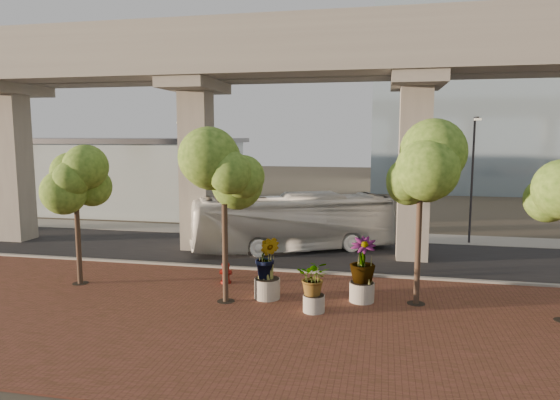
# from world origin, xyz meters

# --- Properties ---
(ground) EXTENTS (160.00, 160.00, 0.00)m
(ground) POSITION_xyz_m (0.00, 0.00, 0.00)
(ground) COLOR #3D392C
(ground) RESTS_ON ground
(brick_plaza) EXTENTS (70.00, 13.00, 0.06)m
(brick_plaza) POSITION_xyz_m (0.00, -8.00, 0.03)
(brick_plaza) COLOR brown
(brick_plaza) RESTS_ON ground
(asphalt_road) EXTENTS (90.00, 8.00, 0.04)m
(asphalt_road) POSITION_xyz_m (0.00, 2.00, 0.02)
(asphalt_road) COLOR black
(asphalt_road) RESTS_ON ground
(curb_strip) EXTENTS (70.00, 0.25, 0.16)m
(curb_strip) POSITION_xyz_m (0.00, -2.00, 0.08)
(curb_strip) COLOR gray
(curb_strip) RESTS_ON ground
(far_sidewalk) EXTENTS (90.00, 3.00, 0.06)m
(far_sidewalk) POSITION_xyz_m (0.00, 7.50, 0.03)
(far_sidewalk) COLOR gray
(far_sidewalk) RESTS_ON ground
(transit_viaduct) EXTENTS (72.00, 5.60, 12.40)m
(transit_viaduct) POSITION_xyz_m (0.00, 2.00, 7.29)
(transit_viaduct) COLOR gray
(transit_viaduct) RESTS_ON ground
(station_pavilion) EXTENTS (23.00, 13.00, 6.30)m
(station_pavilion) POSITION_xyz_m (-20.00, 16.00, 3.22)
(station_pavilion) COLOR silver
(station_pavilion) RESTS_ON ground
(transit_bus) EXTENTS (11.66, 7.31, 3.23)m
(transit_bus) POSITION_xyz_m (-0.50, 2.60, 1.61)
(transit_bus) COLOR white
(transit_bus) RESTS_ON ground
(fire_hydrant) EXTENTS (0.52, 0.47, 1.03)m
(fire_hydrant) POSITION_xyz_m (-2.26, -4.39, 0.56)
(fire_hydrant) COLOR maroon
(fire_hydrant) RESTS_ON ground
(planter_front) EXTENTS (1.79, 1.79, 1.97)m
(planter_front) POSITION_xyz_m (2.05, -7.19, 1.26)
(planter_front) COLOR gray
(planter_front) RESTS_ON ground
(planter_right) EXTENTS (2.39, 2.39, 2.55)m
(planter_right) POSITION_xyz_m (3.74, -5.65, 1.60)
(planter_right) COLOR #AAA299
(planter_right) RESTS_ON ground
(planter_left) EXTENTS (2.30, 2.30, 2.53)m
(planter_left) POSITION_xyz_m (0.01, -6.05, 1.59)
(planter_left) COLOR #AEAA9D
(planter_left) RESTS_ON ground
(street_tree_far_west) EXTENTS (3.30, 3.30, 6.13)m
(street_tree_far_west) POSITION_xyz_m (-8.53, -5.77, 4.66)
(street_tree_far_west) COLOR #443327
(street_tree_far_west) RESTS_ON ground
(street_tree_near_west) EXTENTS (3.77, 3.77, 6.69)m
(street_tree_near_west) POSITION_xyz_m (-1.50, -6.75, 5.00)
(street_tree_near_west) COLOR #443327
(street_tree_near_west) RESTS_ON ground
(street_tree_near_east) EXTENTS (3.72, 3.72, 6.85)m
(street_tree_near_east) POSITION_xyz_m (5.82, -5.50, 5.19)
(street_tree_near_east) COLOR #443327
(street_tree_near_east) RESTS_ON ground
(streetlamp_west) EXTENTS (0.37, 1.09, 7.49)m
(streetlamp_west) POSITION_xyz_m (-8.82, 7.11, 4.38)
(streetlamp_west) COLOR #28292D
(streetlamp_west) RESTS_ON ground
(streetlamp_east) EXTENTS (0.38, 1.10, 7.58)m
(streetlamp_east) POSITION_xyz_m (9.65, 6.58, 4.43)
(streetlamp_east) COLOR #2C2B30
(streetlamp_east) RESTS_ON ground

